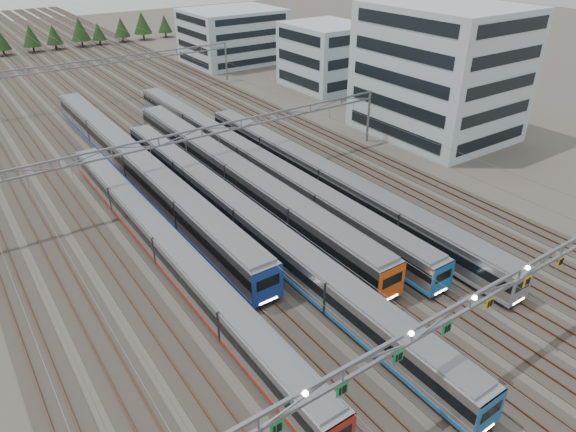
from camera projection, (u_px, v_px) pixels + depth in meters
ground at (453, 380)px, 38.07m from camera, size 400.00×400.00×0.00m
track_bed at (76, 77)px, 108.76m from camera, size 54.00×260.00×5.42m
train_a at (167, 248)px, 50.12m from camera, size 2.64×52.67×3.43m
train_b at (136, 165)px, 66.70m from camera, size 3.17×63.41×4.14m
train_c at (245, 220)px, 54.63m from camera, size 2.78×61.33×3.62m
train_d at (236, 176)px, 63.74m from camera, size 3.14×54.22×4.10m
train_e at (246, 157)px, 69.77m from camera, size 2.75×68.18×3.57m
train_f at (327, 180)px, 63.43m from camera, size 2.79×53.84×3.63m
gantry_near at (470, 306)px, 34.47m from camera, size 56.36×0.61×8.08m
gantry_mid at (202, 139)px, 63.49m from camera, size 56.36×0.36×8.00m
gantry_far at (93, 68)px, 95.63m from camera, size 56.36×0.36×8.00m
depot_bldg_south at (440, 72)px, 79.05m from camera, size 18.00×22.00×19.67m
depot_bldg_mid at (326, 56)px, 105.22m from camera, size 14.00×16.00×12.54m
depot_bldg_north at (233, 36)px, 124.98m from camera, size 22.00×18.00×12.33m
treeline at (42, 35)px, 136.77m from camera, size 100.10×5.60×7.02m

